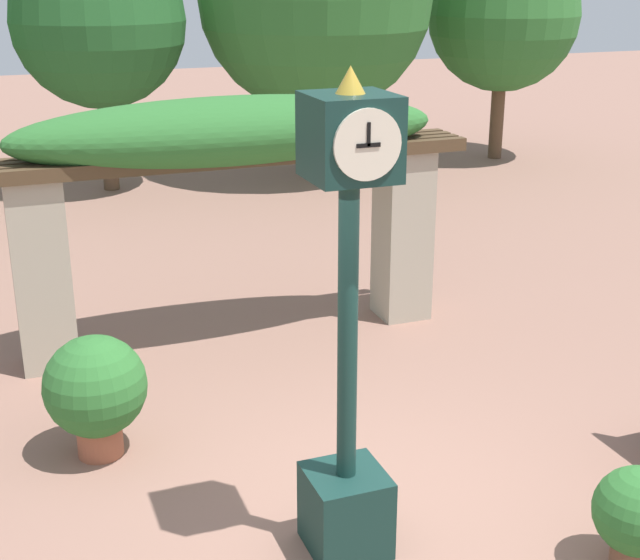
# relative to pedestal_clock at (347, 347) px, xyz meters

# --- Properties ---
(ground_plane) EXTENTS (60.00, 60.00, 0.00)m
(ground_plane) POSITION_rel_pedestal_clock_xyz_m (0.29, 0.27, -1.52)
(ground_plane) COLOR #8E6656
(pedestal_clock) EXTENTS (0.53, 0.55, 3.28)m
(pedestal_clock) POSITION_rel_pedestal_clock_xyz_m (0.00, 0.00, 0.00)
(pedestal_clock) COLOR #14332D
(pedestal_clock) RESTS_ON ground
(pergola) EXTENTS (5.04, 1.13, 2.60)m
(pergola) POSITION_rel_pedestal_clock_xyz_m (0.29, 3.82, 0.43)
(pergola) COLOR #A89E89
(pergola) RESTS_ON ground
(potted_plant_near_right) EXTENTS (0.84, 0.84, 1.04)m
(potted_plant_near_right) POSITION_rel_pedestal_clock_xyz_m (-1.42, 1.87, -0.93)
(potted_plant_near_right) COLOR #9E563D
(potted_plant_near_right) RESTS_ON ground
(potted_plant_far_left) EXTENTS (0.60, 0.60, 0.74)m
(potted_plant_far_left) POSITION_rel_pedestal_clock_xyz_m (1.71, -0.89, -1.10)
(potted_plant_far_left) COLOR brown
(potted_plant_far_left) RESTS_ON ground
(tree_line) EXTENTS (18.33, 4.58, 5.43)m
(tree_line) POSITION_rel_pedestal_clock_xyz_m (0.71, 11.30, 1.42)
(tree_line) COLOR brown
(tree_line) RESTS_ON ground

